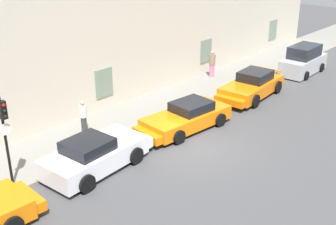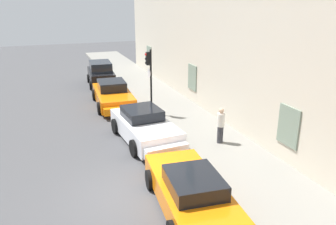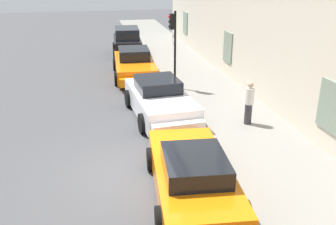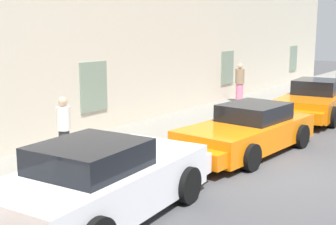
% 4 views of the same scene
% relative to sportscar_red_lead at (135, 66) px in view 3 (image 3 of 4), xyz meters
% --- Properties ---
extents(ground_plane, '(80.00, 80.00, 0.00)m').
position_rel_sportscar_red_lead_xyz_m(ground_plane, '(9.70, -1.41, -0.61)').
color(ground_plane, '#444447').
extents(sidewalk, '(60.00, 3.61, 0.14)m').
position_rel_sportscar_red_lead_xyz_m(sidewalk, '(9.70, 2.78, -0.54)').
color(sidewalk, gray).
rests_on(sidewalk, ground).
extents(sportscar_red_lead, '(5.04, 2.34, 1.40)m').
position_rel_sportscar_red_lead_xyz_m(sportscar_red_lead, '(0.00, 0.00, 0.00)').
color(sportscar_red_lead, orange).
rests_on(sportscar_red_lead, ground).
extents(sportscar_yellow_flank, '(4.83, 2.40, 1.42)m').
position_rel_sportscar_red_lead_xyz_m(sportscar_yellow_flank, '(5.70, 0.27, 0.02)').
color(sportscar_yellow_flank, white).
rests_on(sportscar_yellow_flank, ground).
extents(sportscar_white_middle, '(5.03, 2.38, 1.29)m').
position_rel_sportscar_red_lead_xyz_m(sportscar_white_middle, '(10.79, 0.07, -0.03)').
color(sportscar_white_middle, orange).
rests_on(sportscar_white_middle, ground).
extents(hatchback_distant, '(3.82, 2.03, 1.72)m').
position_rel_sportscar_red_lead_xyz_m(hatchback_distant, '(-5.29, 0.19, 0.18)').
color(hatchback_distant, black).
rests_on(hatchback_distant, ground).
extents(traffic_light, '(0.44, 0.36, 3.47)m').
position_rel_sportscar_red_lead_xyz_m(traffic_light, '(2.63, 1.43, 1.90)').
color(traffic_light, black).
rests_on(traffic_light, sidewalk).
extents(pedestrian_admiring, '(0.46, 0.46, 1.56)m').
position_rel_sportscar_red_lead_xyz_m(pedestrian_admiring, '(7.22, 3.14, 0.33)').
color(pedestrian_admiring, '#333338').
rests_on(pedestrian_admiring, sidewalk).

